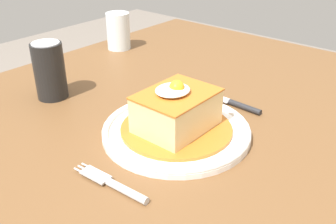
% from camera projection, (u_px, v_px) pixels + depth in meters
% --- Properties ---
extents(dining_table, '(1.31, 0.91, 0.76)m').
position_uv_depth(dining_table, '(146.00, 167.00, 0.79)').
color(dining_table, brown).
rests_on(dining_table, ground_plane).
extents(main_plate, '(0.27, 0.27, 0.02)m').
position_uv_depth(main_plate, '(176.00, 130.00, 0.70)').
color(main_plate, white).
rests_on(main_plate, dining_table).
extents(sandwich_meal, '(0.20, 0.20, 0.10)m').
position_uv_depth(sandwich_meal, '(176.00, 113.00, 0.68)').
color(sandwich_meal, '#C66B23').
rests_on(sandwich_meal, main_plate).
extents(fork, '(0.03, 0.14, 0.01)m').
position_uv_depth(fork, '(116.00, 186.00, 0.57)').
color(fork, silver).
rests_on(fork, dining_table).
extents(knife, '(0.02, 0.17, 0.01)m').
position_uv_depth(knife, '(235.00, 104.00, 0.80)').
color(knife, '#262628').
rests_on(knife, dining_table).
extents(soda_can, '(0.07, 0.07, 0.12)m').
position_uv_depth(soda_can, '(50.00, 71.00, 0.82)').
color(soda_can, black).
rests_on(soda_can, dining_table).
extents(drinking_glass, '(0.07, 0.07, 0.10)m').
position_uv_depth(drinking_glass, '(118.00, 33.00, 1.12)').
color(drinking_glass, '#3F2314').
rests_on(drinking_glass, dining_table).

